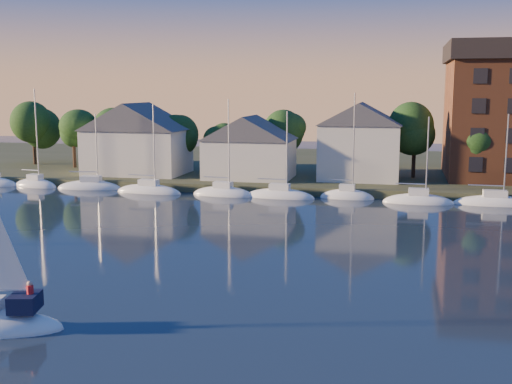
% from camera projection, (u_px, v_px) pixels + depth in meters
% --- Properties ---
extents(ground, '(260.00, 260.00, 0.00)m').
position_uv_depth(ground, '(81.00, 382.00, 27.65)').
color(ground, black).
rests_on(ground, ground).
extents(shoreline_land, '(160.00, 50.00, 2.00)m').
position_uv_depth(shoreline_land, '(314.00, 170.00, 99.86)').
color(shoreline_land, '#333A22').
rests_on(shoreline_land, ground).
extents(wooden_dock, '(120.00, 3.00, 1.00)m').
position_uv_depth(wooden_dock, '(288.00, 193.00, 77.72)').
color(wooden_dock, brown).
rests_on(wooden_dock, ground).
extents(clubhouse_west, '(13.65, 9.45, 9.64)m').
position_uv_depth(clubhouse_west, '(137.00, 138.00, 87.35)').
color(clubhouse_west, beige).
rests_on(clubhouse_west, shoreline_land).
extents(clubhouse_centre, '(11.55, 8.40, 8.08)m').
position_uv_depth(clubhouse_centre, '(250.00, 146.00, 83.02)').
color(clubhouse_centre, beige).
rests_on(clubhouse_centre, shoreline_land).
extents(clubhouse_east, '(10.50, 8.40, 9.80)m').
position_uv_depth(clubhouse_east, '(360.00, 140.00, 81.76)').
color(clubhouse_east, beige).
rests_on(clubhouse_east, shoreline_land).
extents(tree_line, '(93.40, 5.40, 8.90)m').
position_uv_depth(tree_line, '(317.00, 129.00, 86.73)').
color(tree_line, '#3D2C1B').
rests_on(tree_line, shoreline_land).
extents(moored_fleet, '(95.50, 2.40, 12.05)m').
position_uv_depth(moored_fleet, '(318.00, 198.00, 73.94)').
color(moored_fleet, white).
rests_on(moored_fleet, ground).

